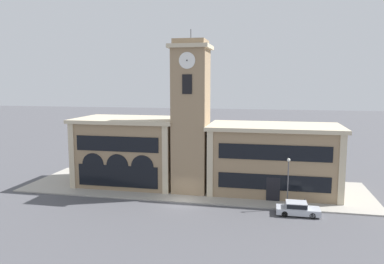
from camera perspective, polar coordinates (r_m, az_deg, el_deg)
ground_plane at (r=42.04m, az=-1.49°, el=-10.80°), size 300.00×300.00×0.00m
sidewalk_kerb at (r=47.91m, az=0.28°, el=-8.39°), size 42.53×12.63×0.15m
clock_tower at (r=44.56m, az=-0.17°, el=2.27°), size 4.71×4.71×19.36m
town_hall_left_wing at (r=49.59m, az=-9.51°, el=-2.85°), size 13.39×8.76×8.69m
town_hall_right_wing at (r=46.29m, az=12.32°, el=-3.96°), size 15.66×8.76×8.22m
parked_car_near at (r=39.74m, az=15.75°, el=-11.12°), size 4.29×1.88×1.34m
street_lamp at (r=40.35m, az=14.44°, el=-6.38°), size 0.36×0.36×5.32m
bollard at (r=41.36m, az=16.75°, el=-10.46°), size 0.18×0.18×1.06m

